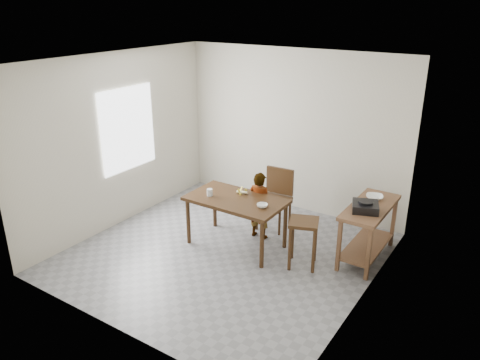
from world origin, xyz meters
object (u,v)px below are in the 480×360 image
Objects in this scene: dining_table at (236,222)px; stool at (303,243)px; child at (259,205)px; dining_chair at (274,200)px; prep_counter at (368,232)px.

dining_table is 1.06m from stool.
child reaches higher than dining_chair.
dining_chair is at bearing 176.26° from prep_counter.
stool is (-0.66, -0.68, -0.06)m from prep_counter.
child is (-1.57, -0.29, 0.12)m from prep_counter.
prep_counter is at bearing 45.90° from stool.
dining_table is 0.46m from child.
child is at bearing 70.00° from dining_table.
dining_chair is 1.40× the size of stool.
dining_chair reaches higher than stool.
prep_counter is 1.28× the size of dining_chair.
child is 0.40m from dining_chair.
dining_chair is (0.03, 0.40, -0.05)m from child.
stool is at bearing 155.31° from child.
dining_chair is 1.19m from stool.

